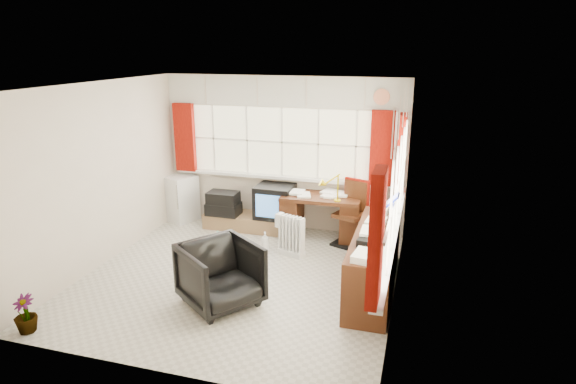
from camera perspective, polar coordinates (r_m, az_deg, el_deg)
name	(u,v)px	position (r m, az deg, el deg)	size (l,w,h in m)	color
ground	(240,278)	(6.50, -5.75, -10.06)	(4.00, 4.00, 0.00)	beige
room_walls	(236,168)	(5.98, -6.17, 2.86)	(4.00, 4.00, 4.00)	beige
window_back	(282,173)	(7.89, -0.76, 2.28)	(3.70, 0.12, 3.60)	#F7F1C3
window_right	(393,225)	(5.73, 12.39, -3.90)	(0.12, 3.70, 3.60)	#F7F1C3
curtains	(325,160)	(6.59, 4.39, 3.83)	(3.83, 3.83, 1.15)	maroon
overhead_cabinets	(331,101)	(6.50, 5.13, 10.75)	(3.98, 3.98, 0.48)	silver
desk	(321,215)	(7.59, 3.93, -2.71)	(1.24, 0.63, 0.75)	#4A2411
desk_lamp	(338,182)	(7.18, 5.95, 1.18)	(0.17, 0.15, 0.43)	yellow
task_chair	(353,210)	(7.43, 7.71, -2.13)	(0.55, 0.56, 1.01)	black
office_chair	(221,275)	(5.76, -8.00, -9.69)	(0.81, 0.84, 0.76)	black
radiator	(292,239)	(7.03, 0.43, -5.63)	(0.43, 0.29, 0.60)	white
credenza	(374,260)	(6.14, 10.19, -7.91)	(0.50, 2.00, 0.85)	#4A2411
file_tray	(371,241)	(5.60, 9.78, -5.78)	(0.25, 0.32, 0.11)	black
tv_bench	(247,221)	(8.11, -4.92, -3.46)	(1.40, 0.50, 0.25)	#936B49
crt_tv	(275,201)	(7.82, -1.56, -1.12)	(0.61, 0.57, 0.54)	black
hifi_stack	(223,204)	(8.03, -7.67, -1.38)	(0.54, 0.34, 0.39)	black
mini_fridge	(181,198)	(8.59, -12.60, -0.70)	(0.61, 0.62, 0.80)	white
spray_bottle_a	(265,242)	(7.20, -2.74, -5.89)	(0.12, 0.12, 0.30)	white
spray_bottle_b	(218,237)	(7.56, -8.32, -5.31)	(0.09, 0.09, 0.20)	#85C6B8
flower_vase	(25,314)	(5.97, -28.72, -12.56)	(0.24, 0.24, 0.42)	black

